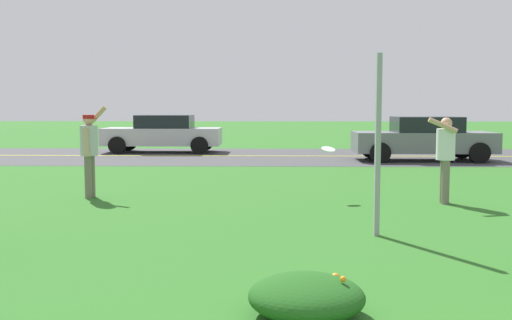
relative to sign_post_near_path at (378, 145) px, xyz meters
name	(u,v)px	position (x,y,z in m)	size (l,w,h in m)	color
ground_plane	(314,199)	(-0.65, 3.25, -1.26)	(120.00, 120.00, 0.00)	#2D6B23
highway_strip	(294,156)	(-0.65, 13.30, -1.25)	(120.00, 7.51, 0.01)	#424244
highway_center_stripe	(294,156)	(-0.65, 13.30, -1.25)	(120.00, 0.16, 0.00)	yellow
daylily_clump_mid_right	(306,296)	(-1.16, -3.29, -1.08)	(1.00, 1.00, 0.38)	#1E5619
sign_post_near_path	(378,145)	(0.00, 0.00, 0.00)	(0.07, 0.10, 2.51)	#93969B
person_thrower_red_cap_gray_shirt	(89,147)	(-5.03, 3.34, -0.26)	(0.49, 0.50, 1.81)	#B2B2B7
person_catcher_white_shirt	(445,152)	(1.73, 2.82, -0.31)	(0.55, 0.50, 1.60)	silver
frisbee_white	(328,149)	(-0.38, 3.21, -0.29)	(0.28, 0.26, 0.14)	white
car_gray_center_left	(424,138)	(3.53, 11.61, -0.52)	(4.50, 2.00, 1.45)	slate
car_silver_center_right	(163,133)	(-5.70, 14.99, -0.52)	(4.50, 2.00, 1.45)	#B7BABF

